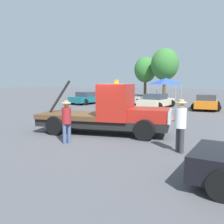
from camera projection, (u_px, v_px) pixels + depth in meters
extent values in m
plane|color=#545459|center=(103.00, 133.00, 11.88)|extent=(160.00, 160.00, 0.00)
cube|color=black|center=(103.00, 122.00, 11.81)|extent=(6.36, 3.02, 0.35)
cube|color=#B22319|center=(149.00, 115.00, 11.18)|extent=(2.03, 2.02, 0.55)
cube|color=silver|center=(170.00, 116.00, 10.94)|extent=(0.49, 1.80, 0.50)
cube|color=#B22319|center=(116.00, 102.00, 11.51)|extent=(1.73, 2.24, 1.64)
cube|color=brown|center=(73.00, 115.00, 12.18)|extent=(3.41, 2.59, 0.22)
cylinder|color=black|center=(60.00, 97.00, 12.25)|extent=(1.19, 0.36, 1.63)
cylinder|color=orange|center=(116.00, 82.00, 11.40)|extent=(0.18, 0.18, 0.20)
cylinder|color=black|center=(150.00, 123.00, 12.18)|extent=(0.88, 0.26, 0.88)
cylinder|color=black|center=(144.00, 130.00, 10.35)|extent=(0.88, 0.26, 0.88)
cylinder|color=black|center=(72.00, 120.00, 13.26)|extent=(0.88, 0.26, 0.88)
cylinder|color=black|center=(55.00, 126.00, 11.43)|extent=(0.88, 0.26, 0.88)
cylinder|color=black|center=(223.00, 186.00, 5.07)|extent=(0.68, 0.22, 0.68)
cylinder|color=#38383D|center=(182.00, 141.00, 8.52)|extent=(0.16, 0.16, 0.86)
cylinder|color=#38383D|center=(178.00, 139.00, 8.73)|extent=(0.16, 0.16, 0.86)
cylinder|color=white|center=(181.00, 118.00, 8.53)|extent=(0.40, 0.40, 0.68)
sphere|color=tan|center=(181.00, 105.00, 8.48)|extent=(0.23, 0.23, 0.23)
torus|color=tan|center=(181.00, 102.00, 8.47)|extent=(0.41, 0.41, 0.06)
cylinder|color=tan|center=(181.00, 101.00, 8.46)|extent=(0.21, 0.21, 0.11)
cylinder|color=#475B84|center=(65.00, 134.00, 9.84)|extent=(0.15, 0.15, 0.80)
cylinder|color=#475B84|center=(69.00, 133.00, 9.96)|extent=(0.15, 0.15, 0.80)
cylinder|color=maroon|center=(66.00, 116.00, 9.81)|extent=(0.37, 0.37, 0.63)
sphere|color=#A87A56|center=(66.00, 105.00, 9.76)|extent=(0.22, 0.22, 0.22)
torus|color=tan|center=(66.00, 103.00, 9.75)|extent=(0.38, 0.38, 0.05)
cylinder|color=tan|center=(66.00, 102.00, 9.75)|extent=(0.19, 0.19, 0.10)
cube|color=#196670|center=(88.00, 99.00, 27.54)|extent=(2.47, 4.55, 0.60)
cube|color=#333D47|center=(87.00, 94.00, 27.30)|extent=(1.89, 2.03, 0.50)
cylinder|color=black|center=(90.00, 100.00, 29.27)|extent=(0.68, 0.22, 0.68)
cylinder|color=black|center=(102.00, 100.00, 28.25)|extent=(0.68, 0.22, 0.68)
cylinder|color=black|center=(73.00, 101.00, 26.88)|extent=(0.68, 0.22, 0.68)
cylinder|color=black|center=(85.00, 102.00, 25.86)|extent=(0.68, 0.22, 0.68)
cube|color=#B7B7BC|center=(121.00, 101.00, 24.69)|extent=(2.39, 5.07, 0.60)
cube|color=#333D47|center=(119.00, 96.00, 24.42)|extent=(1.80, 2.24, 0.50)
cylinder|color=black|center=(122.00, 102.00, 26.54)|extent=(0.68, 0.22, 0.68)
cylinder|color=black|center=(136.00, 102.00, 25.59)|extent=(0.68, 0.22, 0.68)
cylinder|color=black|center=(104.00, 104.00, 23.83)|extent=(0.68, 0.22, 0.68)
cylinder|color=black|center=(119.00, 105.00, 22.88)|extent=(0.68, 0.22, 0.68)
cube|color=beige|center=(157.00, 102.00, 23.18)|extent=(2.28, 4.92, 0.60)
cube|color=#333D47|center=(156.00, 96.00, 22.91)|extent=(1.79, 2.15, 0.50)
cylinder|color=black|center=(155.00, 103.00, 25.02)|extent=(0.68, 0.22, 0.68)
cylinder|color=black|center=(171.00, 104.00, 24.09)|extent=(0.68, 0.22, 0.68)
cylinder|color=black|center=(140.00, 105.00, 22.31)|extent=(0.68, 0.22, 0.68)
cylinder|color=black|center=(159.00, 106.00, 21.38)|extent=(0.68, 0.22, 0.68)
cube|color=orange|center=(206.00, 103.00, 22.05)|extent=(2.19, 4.89, 0.60)
cube|color=#333D47|center=(206.00, 97.00, 21.77)|extent=(1.74, 2.12, 0.50)
cylinder|color=black|center=(197.00, 104.00, 23.88)|extent=(0.68, 0.22, 0.68)
cylinder|color=black|center=(216.00, 104.00, 23.24)|extent=(0.68, 0.22, 0.68)
cylinder|color=black|center=(195.00, 107.00, 20.91)|extent=(0.68, 0.22, 0.68)
cylinder|color=black|center=(217.00, 108.00, 20.27)|extent=(0.68, 0.22, 0.68)
cylinder|color=#9E9EA3|center=(149.00, 93.00, 31.24)|extent=(0.07, 0.07, 2.10)
cylinder|color=#9E9EA3|center=(175.00, 93.00, 29.72)|extent=(0.07, 0.07, 2.10)
cylinder|color=#9E9EA3|center=(157.00, 92.00, 34.20)|extent=(0.07, 0.07, 2.10)
cylinder|color=#9E9EA3|center=(181.00, 92.00, 32.68)|extent=(0.07, 0.07, 2.10)
pyramid|color=#2D4CB7|center=(166.00, 81.00, 31.78)|extent=(3.35, 3.35, 0.82)
cylinder|color=brown|center=(164.00, 89.00, 39.05)|extent=(0.53, 0.53, 2.66)
ellipsoid|color=#387A33|center=(165.00, 64.00, 38.59)|extent=(4.25, 4.25, 4.94)
cylinder|color=brown|center=(145.00, 89.00, 42.56)|extent=(0.46, 0.46, 2.32)
ellipsoid|color=#387A33|center=(145.00, 70.00, 42.16)|extent=(3.71, 3.71, 4.30)
cube|color=black|center=(171.00, 120.00, 15.67)|extent=(0.40, 0.40, 0.04)
cone|color=orange|center=(171.00, 116.00, 15.64)|extent=(0.36, 0.36, 0.55)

